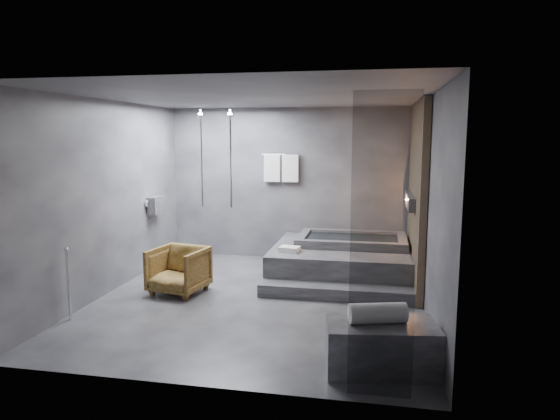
# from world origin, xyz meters

# --- Properties ---
(room) EXTENTS (5.00, 5.04, 2.82)m
(room) POSITION_xyz_m (0.40, 0.24, 1.73)
(room) COLOR #2B2B2D
(room) RESTS_ON ground
(tub_deck) EXTENTS (2.20, 2.00, 0.50)m
(tub_deck) POSITION_xyz_m (1.05, 1.45, 0.25)
(tub_deck) COLOR #2F3032
(tub_deck) RESTS_ON ground
(tub_step) EXTENTS (2.20, 0.36, 0.18)m
(tub_step) POSITION_xyz_m (1.05, 0.27, 0.09)
(tub_step) COLOR #2F3032
(tub_step) RESTS_ON ground
(concrete_bench) EXTENTS (1.14, 0.74, 0.48)m
(concrete_bench) POSITION_xyz_m (1.67, -1.85, 0.24)
(concrete_bench) COLOR #313134
(concrete_bench) RESTS_ON ground
(driftwood_chair) EXTENTS (0.85, 0.87, 0.68)m
(driftwood_chair) POSITION_xyz_m (-1.24, 0.10, 0.34)
(driftwood_chair) COLOR #442E11
(driftwood_chair) RESTS_ON ground
(rolled_towel) EXTENTS (0.59, 0.34, 0.20)m
(rolled_towel) POSITION_xyz_m (1.63, -1.85, 0.58)
(rolled_towel) COLOR white
(rolled_towel) RESTS_ON concrete_bench
(deck_towel) EXTENTS (0.34, 0.27, 0.08)m
(deck_towel) POSITION_xyz_m (0.28, 0.89, 0.54)
(deck_towel) COLOR white
(deck_towel) RESTS_ON tub_deck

